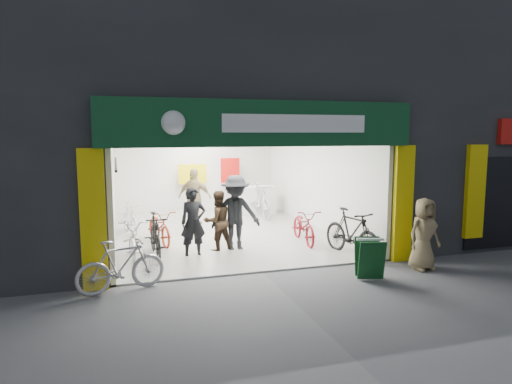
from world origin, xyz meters
name	(u,v)px	position (x,y,z in m)	size (l,w,h in m)	color
ground	(263,273)	(0.00, 0.00, 0.00)	(60.00, 60.00, 0.00)	#56565B
building	(241,85)	(0.91, 4.99, 4.31)	(17.00, 10.27, 8.00)	#232326
bike_left_front	(133,238)	(-2.50, 1.92, 0.48)	(0.64, 1.82, 0.96)	#B5B4B9
bike_left_midfront	(155,236)	(-2.01, 1.87, 0.51)	(0.48, 1.71, 1.03)	black
bike_left_midback	(159,227)	(-1.80, 3.15, 0.45)	(0.60, 1.72, 0.90)	#9C260E
bike_left_back	(130,218)	(-2.50, 4.47, 0.47)	(0.45, 1.58, 0.95)	silver
bike_right_front	(352,233)	(2.36, 0.60, 0.56)	(0.53, 1.86, 1.12)	black
bike_right_mid	(304,226)	(1.80, 2.10, 0.46)	(0.61, 1.75, 0.92)	maroon
bike_right_back	(260,201)	(1.80, 5.88, 0.59)	(0.56, 1.97, 1.18)	#AAAAAE
parked_bike	(121,266)	(-2.80, -0.30, 0.49)	(0.46, 1.62, 0.98)	#A6A5AA
customer_a	(193,222)	(-1.16, 1.66, 0.81)	(0.59, 0.39, 1.63)	black
customer_b	(217,221)	(-0.51, 2.01, 0.74)	(0.72, 0.56, 1.49)	#3A281A
customer_c	(236,213)	(-0.08, 1.92, 0.93)	(1.20, 0.69, 1.85)	black
customer_d	(195,197)	(-0.52, 5.24, 0.89)	(1.04, 0.43, 1.78)	#8B7851
pedestrian_near	(424,234)	(3.30, -0.76, 0.76)	(0.75, 0.49, 1.53)	olive
sandwich_board	(370,257)	(1.89, -0.98, 0.44)	(0.64, 0.65, 0.79)	#0E3B19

